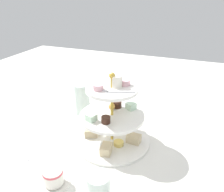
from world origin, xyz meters
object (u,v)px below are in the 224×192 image
Objects in this scene: teacup_with_saucer at (54,178)px; butter_knife_left at (162,114)px; butter_knife_right at (29,145)px; water_glass_short_left at (98,187)px; tiered_serving_stand at (112,122)px; water_glass_tall_right at (82,99)px.

teacup_with_saucer is 0.56m from butter_knife_left.
water_glass_short_left is at bearing 35.95° from butter_knife_right.
tiered_serving_stand is 1.63× the size of butter_knife_left.
tiered_serving_stand reaches higher than butter_knife_left.
water_glass_short_left is at bearing 116.24° from butter_knife_left.
butter_knife_left is at bearing 62.79° from tiered_serving_stand.
tiered_serving_stand is 0.31m from butter_knife_right.
butter_knife_right is (-0.19, 0.12, -0.02)m from teacup_with_saucer.
water_glass_short_left is 0.35m from butter_knife_right.
water_glass_tall_right reaches higher than butter_knife_left.
water_glass_short_left reaches higher than butter_knife_right.
teacup_with_saucer reaches higher than butter_knife_right.
water_glass_short_left is 0.45× the size of butter_knife_right.
butter_knife_right is at bearing 147.81° from teacup_with_saucer.
water_glass_tall_right is 0.82× the size of butter_knife_right.
teacup_with_saucer is at bearing -73.64° from water_glass_tall_right.
water_glass_tall_right is 0.47m from water_glass_short_left.
tiered_serving_stand reaches higher than teacup_with_saucer.
tiered_serving_stand is 0.25m from water_glass_short_left.
water_glass_tall_right is 0.36m from butter_knife_left.
water_glass_short_left is 0.52m from butter_knife_left.
water_glass_short_left is at bearing -57.13° from water_glass_tall_right.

